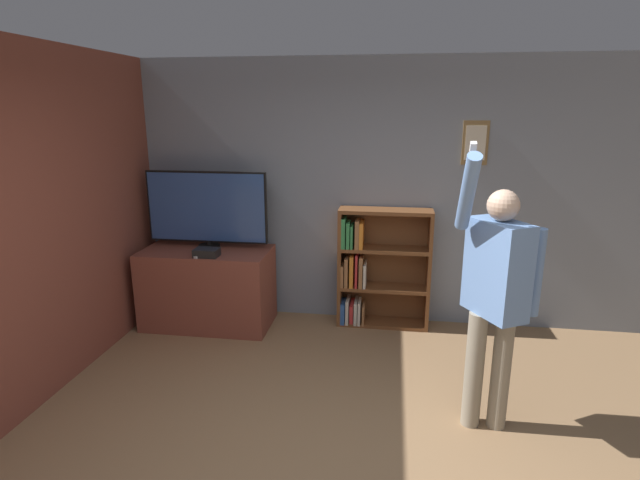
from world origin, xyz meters
name	(u,v)px	position (x,y,z in m)	size (l,w,h in m)	color
wall_back	(360,194)	(0.00, 2.71, 1.35)	(6.54, 0.09, 2.70)	gray
wall_side_brick	(72,214)	(-2.30, 1.34, 1.35)	(0.06, 4.28, 2.70)	brown
tv_ledge	(208,287)	(-1.52, 2.27, 0.40)	(1.30, 0.66, 0.81)	brown
television	(207,209)	(-1.52, 2.36, 1.22)	(1.25, 0.22, 0.79)	black
game_console	(207,253)	(-1.43, 2.05, 0.85)	(0.23, 0.16, 0.08)	black
remote_loose	(200,256)	(-1.49, 2.03, 0.82)	(0.08, 0.14, 0.02)	white
bookshelf	(374,269)	(0.17, 2.53, 0.60)	(0.93, 0.28, 1.23)	brown
person	(495,289)	(1.04, 0.88, 1.04)	(0.58, 0.57, 2.02)	gray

